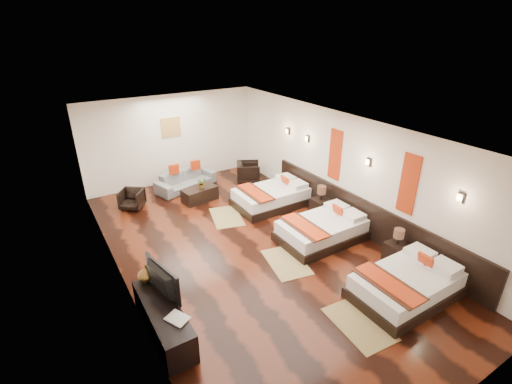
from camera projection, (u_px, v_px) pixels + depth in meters
floor at (249, 249)px, 8.49m from camera, size 5.50×9.50×0.01m
ceiling at (248, 130)px, 7.31m from camera, size 5.50×9.50×0.01m
back_wall at (172, 139)px, 11.57m from camera, size 5.50×0.01×2.80m
left_wall at (117, 228)px, 6.58m from camera, size 0.01×9.50×2.80m
right_wall at (343, 169)px, 9.22m from camera, size 0.01×9.50×2.80m
headboard_panel at (361, 216)px, 8.98m from camera, size 0.08×6.60×0.90m
bed_near at (407, 284)px, 6.91m from camera, size 2.04×1.28×0.78m
bed_mid at (322, 229)px, 8.75m from camera, size 2.05×1.29×0.78m
bed_far at (272, 196)px, 10.42m from camera, size 2.06×1.29×0.78m
nightstand_a at (396, 250)px, 7.93m from camera, size 0.40×0.40×0.80m
nightstand_b at (320, 205)px, 9.82m from camera, size 0.44×0.44×0.86m
jute_mat_near at (359, 324)px, 6.35m from camera, size 0.84×1.26×0.01m
jute_mat_mid at (286, 262)px, 7.99m from camera, size 0.97×1.32×0.01m
jute_mat_far at (227, 217)px, 9.87m from camera, size 1.04×1.35×0.01m
tv_console at (163, 319)px, 6.09m from camera, size 0.50×1.80×0.55m
tv at (157, 281)px, 6.09m from camera, size 0.33×1.01×0.58m
book at (172, 324)px, 5.60m from camera, size 0.39×0.43×0.03m
figurine at (146, 273)px, 6.50m from camera, size 0.39×0.39×0.33m
sofa at (186, 180)px, 11.48m from camera, size 2.04×1.24×0.56m
armchair_left at (132, 199)px, 10.24m from camera, size 0.83×0.83×0.55m
armchair_right at (248, 172)px, 11.92m from camera, size 0.98×0.97×0.66m
coffee_table at (200, 194)px, 10.70m from camera, size 1.06×0.63×0.40m
table_plant at (202, 183)px, 10.56m from camera, size 0.34×0.32×0.30m
orange_panel_a at (409, 184)px, 7.61m from camera, size 0.04×0.40×1.30m
orange_panel_b at (335, 155)px, 9.31m from camera, size 0.04×0.40×1.30m
sconce_near at (460, 197)px, 6.69m from camera, size 0.07×0.12×0.18m
sconce_mid at (368, 162)px, 8.39m from camera, size 0.07×0.12×0.18m
sconce_far at (307, 139)px, 10.09m from camera, size 0.07×0.12×0.18m
sconce_lounge at (288, 131)px, 10.78m from camera, size 0.07×0.12×0.18m
gold_artwork at (171, 127)px, 11.38m from camera, size 0.60×0.04×0.60m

